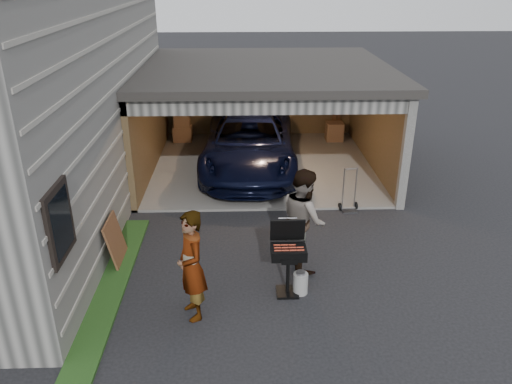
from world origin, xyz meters
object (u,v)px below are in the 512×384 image
propane_tank (300,283)px  hand_truck (349,202)px  minivan (249,145)px  woman (191,266)px  bbq_grill (288,254)px  plywood_panel (116,241)px  man (303,219)px

propane_tank → hand_truck: 3.60m
minivan → hand_truck: bearing=-46.4°
minivan → woman: size_ratio=2.85×
bbq_grill → hand_truck: (1.76, 3.24, -0.59)m
minivan → bbq_grill: 5.92m
woman → hand_truck: 5.14m
minivan → propane_tank: (0.79, -5.92, -0.55)m
propane_tank → bbq_grill: bearing=173.8°
bbq_grill → plywood_panel: 3.44m
bbq_grill → man: bearing=68.2°
man → hand_truck: bearing=-45.0°
bbq_grill → plywood_panel: (-3.24, 1.12, -0.33)m
minivan → woman: (-1.05, -6.47, 0.20)m
man → hand_truck: 2.82m
woman → hand_truck: woman is taller
minivan → propane_tank: bearing=-79.9°
man → plywood_panel: (-3.60, 0.21, -0.53)m
bbq_grill → plywood_panel: bbq_grill is taller
bbq_grill → propane_tank: size_ratio=3.40×
man → bbq_grill: (-0.36, -0.91, -0.19)m
hand_truck → minivan: bearing=124.4°
woman → bbq_grill: size_ratio=1.41×
minivan → propane_tank: size_ratio=13.63×
bbq_grill → propane_tank: bearing=-6.2°
man → minivan: bearing=-3.6°
propane_tank → woman: bearing=-163.3°
woman → bbq_grill: bearing=86.5°
bbq_grill → hand_truck: size_ratio=1.25×
woman → hand_truck: bearing=115.4°
man → bbq_grill: size_ratio=1.48×
woman → man: size_ratio=0.95×
bbq_grill → plywood_panel: bearing=161.0°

